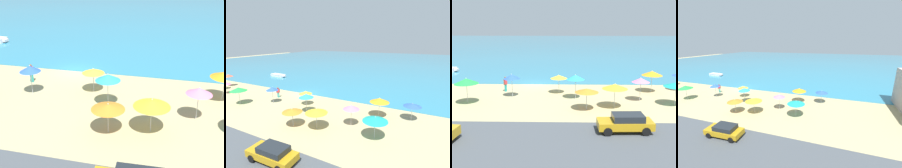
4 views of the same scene
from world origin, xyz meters
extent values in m
plane|color=tan|center=(0.00, 0.00, 0.00)|extent=(160.00, 160.00, 0.00)
cube|color=teal|center=(0.00, 55.00, 0.03)|extent=(150.00, 110.00, 0.05)
cube|color=#454B50|center=(0.00, -18.00, 0.03)|extent=(80.00, 8.00, 0.06)
cylinder|color=#B2B2B7|center=(14.20, -3.71, 1.03)|extent=(0.05, 0.05, 2.06)
cone|color=orange|center=(14.20, -3.71, 2.26)|extent=(2.38, 2.38, 0.51)
sphere|color=silver|center=(14.20, -3.71, 2.55)|extent=(0.08, 0.08, 0.08)
cylinder|color=#B2B2B7|center=(-5.62, -8.85, 1.07)|extent=(0.05, 0.05, 2.14)
cone|color=green|center=(-5.62, -8.85, 2.35)|extent=(2.39, 2.39, 0.53)
sphere|color=silver|center=(-5.62, -8.85, 2.65)|extent=(0.08, 0.08, 0.08)
cylinder|color=#B2B2B7|center=(3.43, -4.50, 0.90)|extent=(0.05, 0.05, 1.80)
cone|color=yellow|center=(3.43, -4.50, 1.95)|extent=(1.93, 1.93, 0.39)
sphere|color=silver|center=(3.43, -4.50, 2.17)|extent=(0.08, 0.08, 0.08)
cylinder|color=#B2B2B7|center=(5.29, -6.73, 1.09)|extent=(0.05, 0.05, 2.17)
cone|color=teal|center=(5.29, -6.73, 2.37)|extent=(1.97, 1.97, 0.50)
sphere|color=silver|center=(5.29, -6.73, 2.65)|extent=(0.08, 0.08, 0.08)
cylinder|color=#B2B2B7|center=(15.13, -8.88, 0.98)|extent=(0.05, 0.05, 1.97)
cone|color=teal|center=(15.13, -8.88, 2.13)|extent=(2.47, 2.47, 0.43)
cylinder|color=#B2B2B7|center=(9.00, -9.82, 0.97)|extent=(0.05, 0.05, 1.95)
cone|color=yellow|center=(9.00, -9.82, 2.13)|extent=(2.44, 2.44, 0.47)
sphere|color=silver|center=(9.00, -9.82, 2.40)|extent=(0.08, 0.08, 0.08)
cylinder|color=#B2B2B7|center=(6.28, -10.54, 0.89)|extent=(0.05, 0.05, 1.77)
cone|color=orange|center=(6.28, -10.54, 1.90)|extent=(2.23, 2.23, 0.36)
sphere|color=silver|center=(6.28, -10.54, 2.11)|extent=(0.08, 0.08, 0.08)
cylinder|color=#B2B2B7|center=(-1.64, -6.09, 1.04)|extent=(0.05, 0.05, 2.07)
cone|color=blue|center=(-1.64, -6.09, 2.26)|extent=(1.76, 1.76, 0.49)
sphere|color=silver|center=(-1.64, -6.09, 2.54)|extent=(0.08, 0.08, 0.08)
cylinder|color=#B2B2B7|center=(12.01, -7.43, 1.03)|extent=(0.05, 0.05, 2.07)
cone|color=pink|center=(12.01, -7.43, 2.24)|extent=(1.84, 1.84, 0.45)
sphere|color=silver|center=(12.01, -7.43, 2.50)|extent=(0.08, 0.08, 0.08)
cylinder|color=teal|center=(-2.86, -3.73, 0.44)|extent=(0.14, 0.14, 0.87)
cylinder|color=teal|center=(-2.96, -3.88, 0.44)|extent=(0.14, 0.14, 0.87)
cube|color=#CA353A|center=(-2.91, -3.81, 1.22)|extent=(0.39, 0.42, 0.69)
sphere|color=brown|center=(-2.91, -3.81, 1.69)|extent=(0.22, 0.22, 0.22)
cylinder|color=brown|center=(-2.77, -3.61, 1.17)|extent=(0.09, 0.09, 0.62)
cylinder|color=brown|center=(-3.05, -4.00, 1.17)|extent=(0.09, 0.09, 0.62)
cube|color=#B88815|center=(8.88, -15.88, 0.67)|extent=(4.18, 1.83, 0.58)
cube|color=#1E2328|center=(9.08, -15.87, 1.20)|extent=(2.36, 1.55, 0.49)
cylinder|color=black|center=(7.51, -16.71, 0.38)|extent=(0.65, 0.25, 0.64)
cylinder|color=black|center=(7.45, -15.15, 0.38)|extent=(0.65, 0.25, 0.64)
cylinder|color=black|center=(10.31, -16.60, 0.38)|extent=(0.65, 0.25, 0.64)
cylinder|color=black|center=(10.25, -15.04, 0.38)|extent=(0.65, 0.25, 0.64)
cylinder|color=black|center=(-3.69, -17.18, 0.38)|extent=(0.66, 0.29, 0.64)
cube|color=silver|center=(-13.83, 8.74, 0.38)|extent=(0.51, 0.91, 0.33)
camera|label=1|loc=(10.28, -26.04, 10.26)|focal=45.00mm
camera|label=2|loc=(19.06, -24.11, 9.44)|focal=28.00mm
camera|label=3|loc=(4.79, -35.84, 8.36)|focal=45.00mm
camera|label=4|loc=(20.34, -27.37, 10.21)|focal=24.00mm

